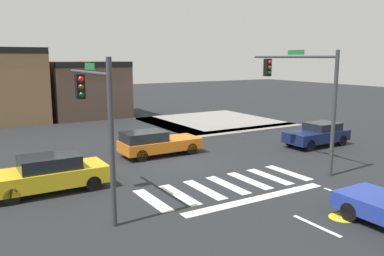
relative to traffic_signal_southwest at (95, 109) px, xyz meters
name	(u,v)px	position (x,y,z in m)	size (l,w,h in m)	color
ground_plane	(178,162)	(5.74, 4.50, -3.74)	(120.00, 120.00, 0.00)	#232628
crosswalk_near	(227,185)	(5.74, 0.00, -3.74)	(7.78, 2.80, 0.01)	silver
bike_detector_marking	(342,218)	(7.03, -4.99, -3.74)	(0.91, 0.91, 0.01)	yellow
curb_corner_northeast	(211,123)	(14.23, 13.92, -3.67)	(10.00, 10.60, 0.15)	gray
storefront_row	(40,87)	(2.43, 23.56, -0.82)	(14.24, 6.29, 6.31)	#93704C
traffic_signal_southwest	(95,109)	(0.00, 0.00, 0.00)	(0.32, 4.49, 5.53)	#383A3D
traffic_signal_southeast	(302,85)	(10.72, 0.68, 0.40)	(0.32, 5.75, 5.88)	#383A3D
car_yellow	(49,173)	(-1.08, 3.14, -2.96)	(4.62, 1.91, 1.53)	gold
car_orange	(156,143)	(5.42, 6.42, -3.00)	(4.58, 1.88, 1.45)	orange
car_navy	(318,134)	(15.24, 3.42, -2.99)	(4.23, 1.82, 1.45)	#141E4C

